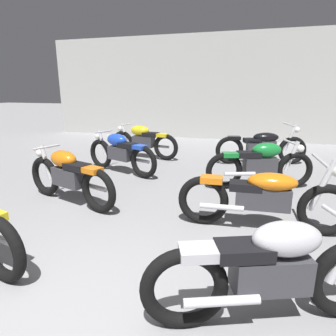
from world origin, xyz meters
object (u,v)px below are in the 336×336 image
object	(u,v)px
motorcycle_right_row_0	(272,270)
motorcycle_right_row_3	(262,146)
motorcycle_left_row_1	(69,175)
motorcycle_right_row_2	(261,164)
motorcycle_right_row_1	(264,197)
motorcycle_left_row_2	(120,152)
motorcycle_left_row_3	(143,140)

from	to	relation	value
motorcycle_right_row_0	motorcycle_right_row_3	bearing A→B (deg)	90.29
motorcycle_left_row_1	motorcycle_right_row_2	size ratio (longest dim) A/B	1.01
motorcycle_right_row_1	motorcycle_right_row_2	world-z (taller)	motorcycle_right_row_1
motorcycle_left_row_2	motorcycle_right_row_0	bearing A→B (deg)	-50.04
motorcycle_left_row_1	motorcycle_left_row_3	world-z (taller)	same
motorcycle_right_row_3	motorcycle_right_row_2	bearing A→B (deg)	-91.07
motorcycle_right_row_0	motorcycle_right_row_3	distance (m)	5.18
motorcycle_right_row_1	motorcycle_left_row_3	bearing A→B (deg)	131.29
motorcycle_left_row_1	motorcycle_right_row_0	world-z (taller)	same
motorcycle_right_row_0	motorcycle_right_row_2	world-z (taller)	same
motorcycle_left_row_1	motorcycle_right_row_1	xyz separation A→B (m)	(2.92, -0.07, -0.01)
motorcycle_right_row_2	motorcycle_right_row_1	bearing A→B (deg)	-89.03
motorcycle_left_row_2	motorcycle_right_row_3	world-z (taller)	motorcycle_right_row_3
motorcycle_left_row_2	motorcycle_right_row_1	world-z (taller)	motorcycle_right_row_1
motorcycle_left_row_3	motorcycle_right_row_3	distance (m)	2.97
motorcycle_left_row_3	motorcycle_right_row_3	xyz separation A→B (m)	(2.97, 0.20, -0.01)
motorcycle_left_row_1	motorcycle_left_row_2	xyz separation A→B (m)	(0.01, 1.82, 0.00)
motorcycle_right_row_0	motorcycle_right_row_3	size ratio (longest dim) A/B	0.88
motorcycle_left_row_1	motorcycle_right_row_0	size ratio (longest dim) A/B	1.02
motorcycle_left_row_1	motorcycle_right_row_3	bearing A→B (deg)	50.11
motorcycle_left_row_2	motorcycle_right_row_3	xyz separation A→B (m)	(2.91, 1.68, -0.01)
motorcycle_right_row_2	motorcycle_right_row_3	world-z (taller)	motorcycle_right_row_3
motorcycle_left_row_1	motorcycle_right_row_1	bearing A→B (deg)	-1.45
motorcycle_right_row_1	motorcycle_right_row_3	bearing A→B (deg)	89.90
motorcycle_left_row_2	motorcycle_left_row_3	bearing A→B (deg)	92.28
motorcycle_right_row_0	motorcycle_right_row_2	bearing A→B (deg)	91.06
motorcycle_left_row_2	motorcycle_right_row_1	distance (m)	3.46
motorcycle_right_row_0	motorcycle_right_row_2	size ratio (longest dim) A/B	0.99
motorcycle_left_row_1	motorcycle_left_row_3	xyz separation A→B (m)	(-0.04, 3.30, 0.00)
motorcycle_left_row_1	motorcycle_right_row_3	xyz separation A→B (m)	(2.92, 3.50, -0.01)
motorcycle_left_row_3	motorcycle_right_row_2	bearing A→B (deg)	-29.80
motorcycle_left_row_2	motorcycle_right_row_0	world-z (taller)	same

